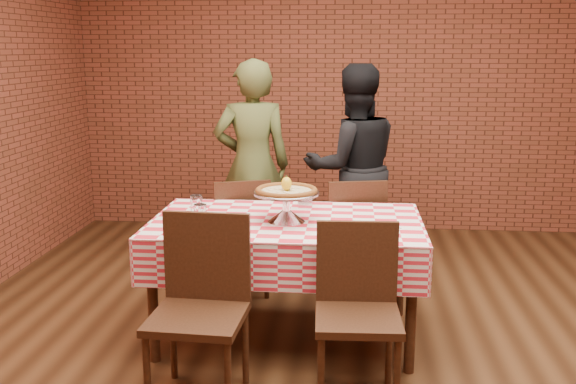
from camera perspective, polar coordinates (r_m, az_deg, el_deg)
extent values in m
plane|color=black|center=(3.86, 6.51, -15.03)|extent=(6.00, 6.00, 0.00)
plane|color=brown|center=(6.43, 6.35, 9.48)|extent=(5.50, 0.00, 5.50)
cube|color=#3B2113|center=(4.08, -0.13, -7.63)|extent=(1.62, 0.97, 0.75)
cylinder|color=beige|center=(3.89, -0.14, 0.05)|extent=(0.48, 0.48, 0.03)
ellipsoid|color=yellow|center=(3.88, -0.14, 0.72)|extent=(0.08, 0.08, 0.08)
cylinder|color=white|center=(3.89, -7.65, -1.93)|extent=(0.07, 0.07, 0.12)
cylinder|color=white|center=(4.14, -7.99, -1.07)|extent=(0.07, 0.07, 0.12)
cylinder|color=white|center=(3.86, 7.46, -2.86)|extent=(0.14, 0.14, 0.01)
cube|color=white|center=(3.77, 8.92, -3.35)|extent=(0.05, 0.04, 0.00)
cube|color=white|center=(3.84, 9.45, -3.08)|extent=(0.06, 0.04, 0.00)
cube|color=silver|center=(4.24, 1.56, -0.56)|extent=(0.10, 0.08, 0.13)
imported|color=#4A5128|center=(5.28, -3.13, 2.32)|extent=(0.69, 0.52, 1.70)
imported|color=black|center=(5.30, 5.70, 2.10)|extent=(0.94, 0.82, 1.66)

